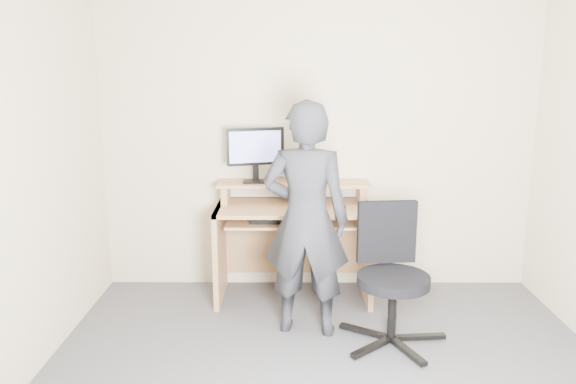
{
  "coord_description": "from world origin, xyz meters",
  "views": [
    {
      "loc": [
        -0.23,
        -2.77,
        1.8
      ],
      "look_at": [
        -0.24,
        1.05,
        0.95
      ],
      "focal_mm": 35.0,
      "sensor_mm": 36.0,
      "label": 1
    }
  ],
  "objects_px": {
    "desk": "(293,228)",
    "person": "(306,220)",
    "office_chair": "(391,270)",
    "monitor": "(255,150)"
  },
  "relations": [
    {
      "from": "monitor",
      "to": "desk",
      "type": "bearing_deg",
      "value": -25.01
    },
    {
      "from": "monitor",
      "to": "office_chair",
      "type": "xyz_separation_m",
      "value": [
        0.94,
        -0.83,
        -0.68
      ]
    },
    {
      "from": "desk",
      "to": "person",
      "type": "height_order",
      "value": "person"
    },
    {
      "from": "person",
      "to": "desk",
      "type": "bearing_deg",
      "value": -74.48
    },
    {
      "from": "desk",
      "to": "person",
      "type": "bearing_deg",
      "value": -83.15
    },
    {
      "from": "monitor",
      "to": "person",
      "type": "relative_size",
      "value": 0.28
    },
    {
      "from": "desk",
      "to": "monitor",
      "type": "height_order",
      "value": "monitor"
    },
    {
      "from": "person",
      "to": "office_chair",
      "type": "bearing_deg",
      "value": 176.06
    },
    {
      "from": "monitor",
      "to": "person",
      "type": "distance_m",
      "value": 0.88
    },
    {
      "from": "monitor",
      "to": "office_chair",
      "type": "distance_m",
      "value": 1.42
    }
  ]
}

